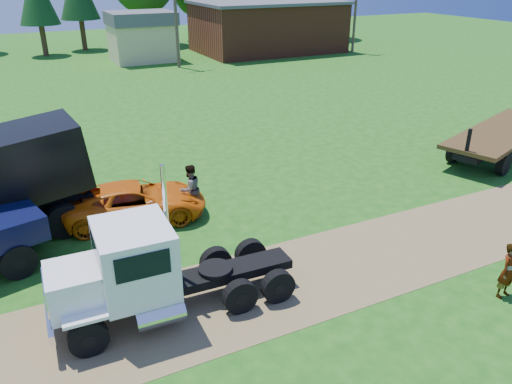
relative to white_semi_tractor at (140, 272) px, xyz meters
name	(u,v)px	position (x,y,z in m)	size (l,w,h in m)	color
ground	(346,264)	(6.50, -0.33, -1.40)	(140.00, 140.00, 0.00)	#195312
dirt_track	(346,264)	(6.50, -0.33, -1.40)	(120.00, 4.20, 0.01)	brown
white_semi_tractor	(140,272)	(0.00, 0.00, 0.00)	(6.85, 2.55, 4.11)	black
orange_pickup	(135,202)	(1.25, 5.75, -0.68)	(2.41, 5.23, 1.45)	#DF610A
flatbed_trailer	(502,135)	(19.62, 4.71, -0.42)	(9.29, 5.46, 2.28)	#3D2913
spectator_a	(508,271)	(9.60, -3.76, -0.55)	(0.62, 0.41, 1.71)	#999999
spectator_b	(190,189)	(3.31, 5.46, -0.43)	(0.94, 0.73, 1.94)	#999999
brick_building	(267,26)	(24.50, 39.67, 1.26)	(15.40, 10.40, 5.30)	brown
tan_shed	(142,36)	(10.50, 39.67, 1.02)	(6.20, 5.40, 4.70)	#C7B97C
utility_poles	(176,15)	(12.50, 34.67, 3.31)	(42.20, 0.28, 9.00)	brown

